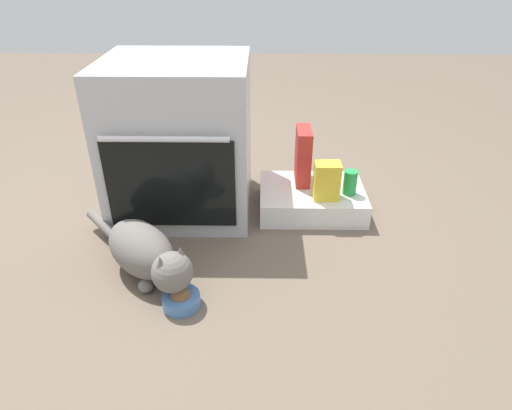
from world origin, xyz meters
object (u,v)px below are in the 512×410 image
at_px(soda_can, 350,182).
at_px(cereal_box, 303,156).
at_px(oven, 180,139).
at_px(cat, 146,253).
at_px(snack_bag, 327,181).
at_px(pantry_cabinet, 311,199).
at_px(food_bowl, 181,299).

bearing_deg(soda_can, cereal_box, 150.25).
height_order(oven, cereal_box, oven).
distance_m(cat, cereal_box, 0.92).
height_order(cereal_box, snack_bag, cereal_box).
relative_size(pantry_cabinet, soda_can, 4.30).
bearing_deg(snack_bag, food_bowl, -134.17).
relative_size(food_bowl, soda_can, 1.18).
distance_m(food_bowl, cereal_box, 0.96).
xyz_separation_m(cereal_box, soda_can, (0.22, -0.13, -0.08)).
distance_m(oven, pantry_cabinet, 0.71).
bearing_deg(oven, pantry_cabinet, -2.34).
relative_size(pantry_cabinet, cereal_box, 1.84).
relative_size(cereal_box, snack_bag, 1.56).
bearing_deg(food_bowl, snack_bag, 45.83).
height_order(pantry_cabinet, food_bowl, pantry_cabinet).
bearing_deg(food_bowl, pantry_cabinet, 52.41).
bearing_deg(pantry_cabinet, cat, -142.31).
distance_m(food_bowl, snack_bag, 0.88).
xyz_separation_m(food_bowl, cat, (-0.16, 0.17, 0.09)).
bearing_deg(pantry_cabinet, snack_bag, -59.50).
relative_size(food_bowl, snack_bag, 0.79).
bearing_deg(cat, pantry_cabinet, 83.89).
bearing_deg(pantry_cabinet, oven, 177.66).
distance_m(cereal_box, soda_can, 0.27).
xyz_separation_m(pantry_cabinet, cat, (-0.71, -0.55, 0.06)).
xyz_separation_m(pantry_cabinet, cereal_box, (-0.05, 0.08, 0.20)).
distance_m(oven, snack_bag, 0.72).
relative_size(soda_can, snack_bag, 0.67).
relative_size(pantry_cabinet, snack_bag, 2.87).
relative_size(oven, cereal_box, 2.63).
height_order(pantry_cabinet, cat, cat).
height_order(pantry_cabinet, snack_bag, snack_bag).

